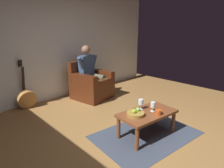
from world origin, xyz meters
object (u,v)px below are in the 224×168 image
object	(u,v)px
wine_glass_near	(141,102)
fruit_bowl	(136,113)
coffee_table	(147,116)
guitar	(27,98)
person_seated	(90,71)
armchair	(91,85)
candle_jar	(158,112)
wine_glass_far	(153,105)

from	to	relation	value
wine_glass_near	fruit_bowl	xyz separation A→B (m)	(0.24, 0.09, -0.08)
coffee_table	wine_glass_near	bearing A→B (deg)	-96.43
guitar	person_seated	bearing A→B (deg)	163.15
fruit_bowl	coffee_table	bearing A→B (deg)	165.48
armchair	fruit_bowl	size ratio (longest dim) A/B	3.41
candle_jar	wine_glass_far	bearing A→B (deg)	-107.19
wine_glass_near	fruit_bowl	distance (m)	0.27
wine_glass_far	fruit_bowl	bearing A→B (deg)	-16.41
armchair	guitar	xyz separation A→B (m)	(1.39, -0.43, -0.10)
coffee_table	guitar	xyz separation A→B (m)	(0.96, -2.42, -0.10)
guitar	candle_jar	size ratio (longest dim) A/B	10.38
armchair	wine_glass_far	distance (m)	2.06
guitar	fruit_bowl	size ratio (longest dim) A/B	3.87
person_seated	candle_jar	xyz separation A→B (m)	(0.38, 2.17, -0.25)
armchair	wine_glass_far	world-z (taller)	armchair
fruit_bowl	candle_jar	bearing A→B (deg)	140.72
person_seated	coffee_table	bearing A→B (deg)	68.37
armchair	wine_glass_far	xyz separation A→B (m)	(0.35, 2.03, 0.17)
coffee_table	guitar	bearing A→B (deg)	-68.48
guitar	wine_glass_far	bearing A→B (deg)	113.05
guitar	coffee_table	bearing A→B (deg)	111.52
wine_glass_far	candle_jar	bearing A→B (deg)	72.81
fruit_bowl	candle_jar	distance (m)	0.35
armchair	wine_glass_near	size ratio (longest dim) A/B	5.42
coffee_table	wine_glass_far	size ratio (longest dim) A/B	6.31
coffee_table	wine_glass_far	distance (m)	0.19
coffee_table	wine_glass_near	xyz separation A→B (m)	(-0.02, -0.15, 0.18)
coffee_table	wine_glass_near	distance (m)	0.23
person_seated	wine_glass_far	xyz separation A→B (m)	(0.34, 2.04, -0.19)
armchair	candle_jar	world-z (taller)	armchair
wine_glass_near	fruit_bowl	world-z (taller)	wine_glass_near
person_seated	coffee_table	distance (m)	2.08
coffee_table	guitar	world-z (taller)	guitar
wine_glass_far	fruit_bowl	size ratio (longest dim) A/B	0.58
wine_glass_near	candle_jar	size ratio (longest dim) A/B	1.69
fruit_bowl	candle_jar	world-z (taller)	fruit_bowl
armchair	candle_jar	bearing A→B (deg)	70.46
guitar	wine_glass_far	distance (m)	2.69
wine_glass_far	armchair	bearing A→B (deg)	-99.68
fruit_bowl	candle_jar	size ratio (longest dim) A/B	2.68
person_seated	coffee_table	xyz separation A→B (m)	(0.43, 2.00, -0.35)
guitar	wine_glass_near	size ratio (longest dim) A/B	6.15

